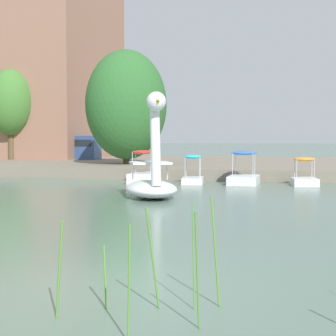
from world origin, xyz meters
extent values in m
plane|color=#567060|center=(0.00, 0.00, 0.00)|extent=(531.75, 531.75, 0.00)
cube|color=slate|center=(0.00, 30.49, 0.30)|extent=(154.09, 21.66, 0.59)
ellipsoid|color=white|center=(-2.12, 11.55, 0.32)|extent=(2.92, 3.63, 0.64)
cylinder|color=white|center=(-1.73, 10.62, 1.98)|extent=(0.59, 0.80, 2.96)
sphere|color=white|center=(-1.66, 10.44, 3.45)|extent=(0.88, 0.88, 0.68)
cone|color=yellow|center=(-1.56, 10.19, 3.45)|extent=(0.51, 0.56, 0.37)
cube|color=white|center=(-2.21, 11.79, 1.27)|extent=(1.86, 1.84, 0.08)
cylinder|color=silver|center=(-2.81, 11.54, 0.96)|extent=(0.04, 0.04, 0.64)
cylinder|color=silver|center=(-1.61, 12.03, 0.96)|extent=(0.04, 0.04, 0.64)
cube|color=white|center=(3.67, 18.04, 0.17)|extent=(1.30, 1.86, 0.34)
ellipsoid|color=orange|center=(3.67, 18.04, 1.22)|extent=(1.07, 0.91, 0.20)
cylinder|color=#B7B7BF|center=(3.24, 18.32, 0.78)|extent=(0.04, 0.04, 0.88)
cylinder|color=#B7B7BF|center=(4.03, 18.41, 0.78)|extent=(0.04, 0.04, 0.88)
cylinder|color=#B7B7BF|center=(3.30, 17.68, 0.78)|extent=(0.04, 0.04, 0.88)
cylinder|color=#B7B7BF|center=(4.10, 17.76, 0.78)|extent=(0.04, 0.04, 0.88)
cube|color=white|center=(0.86, 18.06, 0.20)|extent=(1.48, 2.23, 0.41)
ellipsoid|color=blue|center=(0.86, 18.06, 1.50)|extent=(1.25, 1.29, 0.20)
cylinder|color=#B7B7BF|center=(0.41, 18.58, 0.95)|extent=(0.04, 0.04, 1.09)
cylinder|color=#B7B7BF|center=(1.36, 18.53, 0.95)|extent=(0.04, 0.04, 1.09)
cylinder|color=#B7B7BF|center=(0.36, 17.59, 0.95)|extent=(0.04, 0.04, 1.09)
cylinder|color=#B7B7BF|center=(1.31, 17.55, 0.95)|extent=(0.04, 0.04, 1.09)
cube|color=white|center=(-1.58, 17.90, 0.15)|extent=(1.17, 1.89, 0.30)
ellipsoid|color=#2DB7D1|center=(-1.58, 17.90, 1.30)|extent=(0.97, 1.05, 0.20)
cylinder|color=#B7B7BF|center=(-1.97, 18.25, 0.80)|extent=(0.04, 0.04, 1.01)
cylinder|color=#B7B7BF|center=(-1.27, 18.32, 0.80)|extent=(0.04, 0.04, 1.01)
cylinder|color=#B7B7BF|center=(-1.89, 17.48, 0.80)|extent=(0.04, 0.04, 1.01)
cylinder|color=#B7B7BF|center=(-1.20, 17.55, 0.80)|extent=(0.04, 0.04, 1.01)
cube|color=white|center=(-4.08, 17.92, 0.25)|extent=(1.41, 2.41, 0.49)
ellipsoid|color=red|center=(-4.08, 17.92, 1.51)|extent=(1.22, 1.21, 0.20)
cylinder|color=#B7B7BF|center=(-4.57, 18.33, 1.00)|extent=(0.04, 0.04, 1.02)
cylinder|color=#B7B7BF|center=(-3.66, 18.40, 1.00)|extent=(0.04, 0.04, 1.02)
cylinder|color=#B7B7BF|center=(-4.49, 17.44, 1.00)|extent=(0.04, 0.04, 1.02)
cylinder|color=#B7B7BF|center=(-3.59, 17.52, 1.00)|extent=(0.04, 0.04, 1.02)
cylinder|color=#423323|center=(-6.84, 24.48, 2.10)|extent=(0.42, 0.42, 3.01)
ellipsoid|color=#2D662D|center=(-6.84, 24.48, 4.31)|extent=(6.70, 6.93, 6.82)
cylinder|color=brown|center=(-17.48, 29.57, 2.28)|extent=(0.52, 0.52, 3.36)
ellipsoid|color=#427A33|center=(-17.48, 29.57, 4.95)|extent=(4.35, 4.37, 5.01)
cube|color=navy|center=(-13.55, 31.16, 1.50)|extent=(4.92, 1.80, 1.81)
cube|color=black|center=(-13.55, 31.16, 1.86)|extent=(4.53, 1.84, 0.51)
cube|color=#996B56|center=(-20.21, 35.55, 8.15)|extent=(16.90, 12.86, 15.11)
cylinder|color=#568E38|center=(1.57, -1.43, 0.69)|extent=(0.04, 0.22, 1.36)
cylinder|color=#568E38|center=(1.41, -0.70, 0.68)|extent=(0.05, 0.03, 1.37)
cylinder|color=#568E38|center=(-0.11, -1.35, 0.59)|extent=(0.13, 0.06, 1.19)
cylinder|color=#568E38|center=(0.29, -0.85, 0.40)|extent=(0.08, 0.09, 0.81)
cylinder|color=#568E38|center=(0.91, -0.82, 0.66)|extent=(0.15, 0.18, 1.32)
cylinder|color=#568E38|center=(1.66, -0.51, 0.71)|extent=(0.14, 0.04, 1.42)
cylinder|color=#568E38|center=(0.91, -1.90, 0.63)|extent=(0.05, 0.03, 1.26)
camera|label=1|loc=(2.43, -7.14, 2.15)|focal=56.05mm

